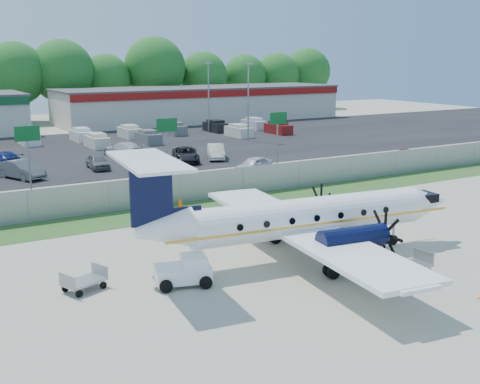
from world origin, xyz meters
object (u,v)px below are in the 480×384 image
aircraft (303,217)px  baggage_cart_near (84,281)px  baggage_cart_far (410,265)px  pushback_tug (185,271)px

aircraft → baggage_cart_near: size_ratio=8.81×
baggage_cart_far → baggage_cart_near: bearing=156.7°
pushback_tug → aircraft: bearing=1.9°
aircraft → baggage_cart_far: bearing=-56.8°
aircraft → baggage_cart_near: 10.69m
baggage_cart_near → baggage_cart_far: baggage_cart_far is taller
baggage_cart_near → baggage_cart_far: bearing=-23.3°
aircraft → pushback_tug: 6.61m
aircraft → pushback_tug: bearing=-178.1°
aircraft → pushback_tug: aircraft is taller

